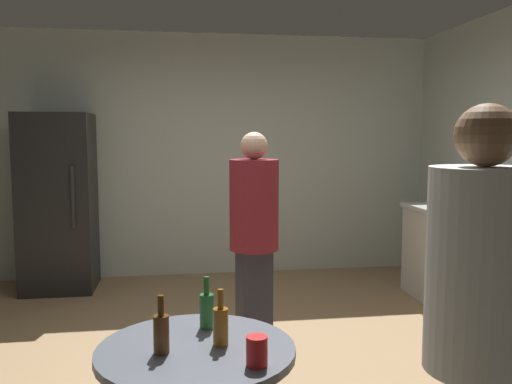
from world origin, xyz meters
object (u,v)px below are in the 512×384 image
(wine_bottle_on_counter, at_px, (506,205))
(beer_bottle_amber, at_px, (221,325))
(foreground_table, at_px, (196,372))
(beer_bottle_green, at_px, (207,309))
(beer_bottle_brown, at_px, (161,332))
(kettle, at_px, (455,202))
(refrigerator, at_px, (58,202))
(person_in_maroon_shirt, at_px, (254,229))
(person_in_white_shirt, at_px, (478,323))
(plastic_cup_red, at_px, (257,351))

(wine_bottle_on_counter, distance_m, beer_bottle_amber, 3.11)
(foreground_table, distance_m, beer_bottle_green, 0.29)
(foreground_table, bearing_deg, beer_bottle_brown, -163.42)
(kettle, xyz_separation_m, wine_bottle_on_counter, (0.11, -0.60, 0.05))
(refrigerator, distance_m, beer_bottle_green, 3.61)
(person_in_maroon_shirt, height_order, person_in_white_shirt, person_in_white_shirt)
(kettle, relative_size, wine_bottle_on_counter, 0.79)
(refrigerator, xyz_separation_m, person_in_maroon_shirt, (1.72, -2.03, 0.03))
(refrigerator, distance_m, wine_bottle_on_counter, 4.19)
(foreground_table, bearing_deg, beer_bottle_amber, 4.71)
(beer_bottle_amber, height_order, person_in_white_shirt, person_in_white_shirt)
(kettle, height_order, wine_bottle_on_counter, wine_bottle_on_counter)
(wine_bottle_on_counter, height_order, person_in_maroon_shirt, person_in_maroon_shirt)
(refrigerator, distance_m, beer_bottle_amber, 3.81)
(kettle, height_order, person_in_white_shirt, person_in_white_shirt)
(person_in_maroon_shirt, xyz_separation_m, person_in_white_shirt, (0.42, -2.09, 0.05))
(beer_bottle_green, bearing_deg, foreground_table, -104.91)
(refrigerator, relative_size, beer_bottle_amber, 7.83)
(refrigerator, relative_size, person_in_maroon_shirt, 1.12)
(plastic_cup_red, bearing_deg, beer_bottle_green, 110.95)
(foreground_table, bearing_deg, refrigerator, 109.34)
(refrigerator, bearing_deg, beer_bottle_amber, -69.19)
(beer_bottle_brown, bearing_deg, person_in_white_shirt, -26.57)
(beer_bottle_green, distance_m, person_in_maroon_shirt, 1.40)
(beer_bottle_green, height_order, person_in_maroon_shirt, person_in_maroon_shirt)
(beer_bottle_brown, distance_m, plastic_cup_red, 0.39)
(wine_bottle_on_counter, height_order, foreground_table, wine_bottle_on_counter)
(plastic_cup_red, xyz_separation_m, person_in_white_shirt, (0.67, -0.34, 0.19))
(foreground_table, height_order, plastic_cup_red, plastic_cup_red)
(foreground_table, xyz_separation_m, beer_bottle_brown, (-0.13, -0.04, 0.19))
(person_in_white_shirt, bearing_deg, person_in_maroon_shirt, -46.22)
(wine_bottle_on_counter, bearing_deg, person_in_maroon_shirt, -171.05)
(wine_bottle_on_counter, xyz_separation_m, person_in_white_shirt, (-1.69, -2.42, -0.04))
(beer_bottle_brown, bearing_deg, beer_bottle_amber, 11.64)
(foreground_table, bearing_deg, person_in_white_shirt, -31.90)
(beer_bottle_amber, bearing_deg, plastic_cup_red, -61.97)
(foreground_table, distance_m, person_in_maroon_shirt, 1.64)
(beer_bottle_amber, xyz_separation_m, plastic_cup_red, (0.11, -0.22, -0.03))
(person_in_maroon_shirt, bearing_deg, foreground_table, -30.01)
(kettle, bearing_deg, beer_bottle_green, -136.71)
(kettle, xyz_separation_m, person_in_maroon_shirt, (-2.00, -0.94, -0.04))
(beer_bottle_brown, xyz_separation_m, beer_bottle_green, (0.19, 0.25, 0.00))
(refrigerator, distance_m, person_in_maroon_shirt, 2.66)
(beer_bottle_brown, distance_m, person_in_white_shirt, 1.15)
(kettle, bearing_deg, person_in_white_shirt, -117.65)
(plastic_cup_red, bearing_deg, person_in_white_shirt, -27.10)
(beer_bottle_green, bearing_deg, beer_bottle_brown, -127.40)
(foreground_table, relative_size, beer_bottle_brown, 3.48)
(beer_bottle_amber, bearing_deg, wine_bottle_on_counter, 37.07)
(foreground_table, relative_size, beer_bottle_amber, 3.48)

